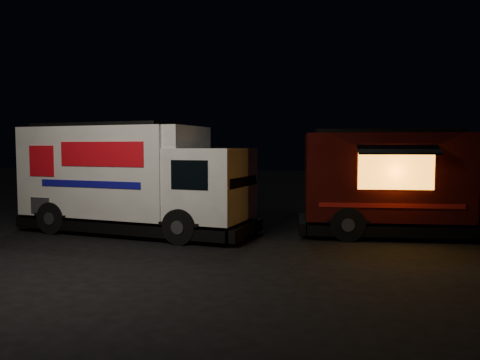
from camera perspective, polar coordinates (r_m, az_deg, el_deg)
name	(u,v)px	position (r m, az deg, el deg)	size (l,w,h in m)	color
ground	(201,248)	(11.89, -4.77, -8.25)	(80.00, 80.00, 0.00)	black
white_truck	(137,178)	(14.12, -12.50, 0.23)	(7.13, 2.43, 3.23)	white
red_truck	(414,183)	(14.21, 20.43, -0.32)	(6.50, 2.39, 3.02)	#350C09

